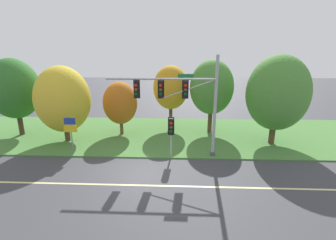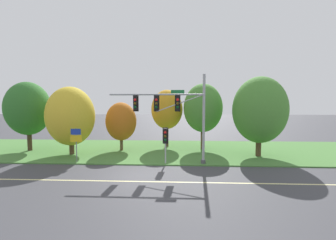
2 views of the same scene
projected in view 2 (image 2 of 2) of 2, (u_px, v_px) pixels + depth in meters
The scene contains 12 objects.
ground_plane at pixel (135, 175), 15.84m from camera, with size 160.00×160.00×0.00m, color #3D3D42.
lane_stripe at pixel (132, 181), 14.65m from camera, with size 36.00×0.16×0.01m, color beige.
grass_verge at pixel (150, 150), 24.06m from camera, with size 48.00×11.50×0.10m, color #477A38.
traffic_signal_mast at pixel (174, 110), 18.39m from camera, with size 7.96×0.49×7.33m.
pedestrian_signal_near_kerb at pixel (165, 138), 18.33m from camera, with size 0.46×0.55×2.99m.
route_sign_post at pixel (76, 139), 18.90m from camera, with size 0.99×0.08×2.89m.
tree_nearest_road at pixel (28, 109), 23.31m from camera, with size 4.41×4.41×7.17m.
tree_left_of_mast at pixel (71, 116), 21.63m from camera, with size 4.53×4.53×6.56m.
tree_behind_signpost at pixel (121, 122), 23.56m from camera, with size 3.20×3.20×5.05m.
tree_mid_verge at pixel (167, 110), 25.54m from camera, with size 3.56×3.56×6.47m.
tree_tall_centre at pixel (203, 108), 23.99m from camera, with size 4.14×4.14×7.04m.
tree_right_far at pixel (260, 110), 20.89m from camera, with size 4.94×4.94×7.44m.
Camera 2 is at (3.04, -15.36, 5.16)m, focal length 24.00 mm.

